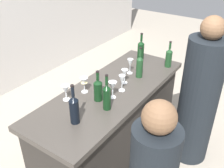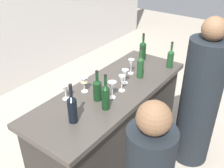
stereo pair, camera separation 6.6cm
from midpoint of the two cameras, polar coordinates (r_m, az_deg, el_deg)
The scene contains 15 objects.
ground_plane at distance 3.05m, azimuth -0.65°, elevation -15.66°, with size 12.00×12.00×0.00m, color #9E9384.
bar_counter at distance 2.74m, azimuth -0.70°, elevation -9.01°, with size 1.85×0.68×0.90m.
wine_bottle_leftmost_near_black at distance 2.01m, azimuth -9.29°, elevation -5.40°, with size 0.08×0.08×0.34m.
wine_bottle_second_left_dark_green at distance 2.14m, azimuth -2.04°, elevation -2.73°, with size 0.07×0.07×0.33m.
wine_bottle_center_dark_green at distance 2.27m, azimuth -3.94°, elevation -1.17°, with size 0.08×0.08×0.29m.
wine_bottle_second_right_olive_green at distance 2.64m, azimuth 5.38°, elevation 3.97°, with size 0.07×0.07×0.33m.
wine_bottle_rightmost_olive_green at distance 2.92m, azimuth 11.78°, elevation 5.80°, with size 0.07×0.07×0.30m.
wine_bottle_far_right_dark_green at distance 3.06m, azimuth 5.75°, elevation 7.60°, with size 0.08×0.08×0.32m.
wine_glass_near_left at distance 2.40m, azimuth 1.45°, elevation 0.86°, with size 0.06×0.06×0.16m.
wine_glass_near_center at distance 2.29m, azimuth -0.67°, elevation -0.51°, with size 0.08×0.08×0.16m.
wine_glass_near_right at distance 2.53m, azimuth 2.07°, elevation 2.33°, with size 0.07×0.07×0.15m.
wine_glass_far_left at distance 2.71m, azimuth 3.33°, elevation 4.56°, with size 0.06×0.06×0.16m.
wine_glass_far_center at distance 2.40m, azimuth -6.98°, elevation 0.44°, with size 0.07×0.07×0.15m.
wine_glass_far_right at distance 2.31m, azimuth -11.02°, elevation -1.32°, with size 0.07×0.07×0.14m.
person_center_guest at distance 2.76m, azimuth 17.86°, elevation -3.37°, with size 0.48×0.48×1.59m.
Camera 1 is at (-1.75, -1.21, 2.19)m, focal length 41.45 mm.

